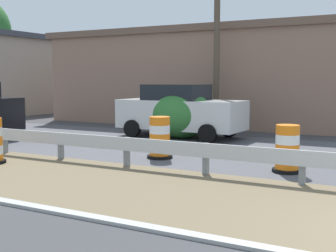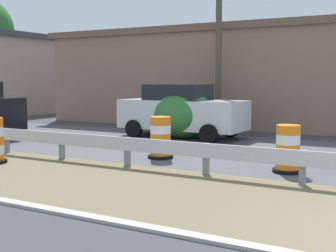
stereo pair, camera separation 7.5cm
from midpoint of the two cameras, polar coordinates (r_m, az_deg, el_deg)
traffic_barrel_nearest at (r=10.44m, az=14.81°, el=-3.10°), size 0.66×0.66×1.08m
traffic_barrel_close at (r=11.89m, az=-1.25°, el=-1.73°), size 0.68×0.68×1.12m
car_mid_far_lane at (r=16.20m, az=1.43°, el=1.96°), size 2.19×4.63×1.92m
roadside_shop_near at (r=22.46m, az=5.43°, el=6.28°), size 7.07×15.16×4.43m
utility_pole_near at (r=18.03m, az=6.17°, el=13.32°), size 0.24×1.80×8.51m
bush_roadside at (r=15.99m, az=1.66°, el=1.54°), size 2.16×2.16×1.73m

